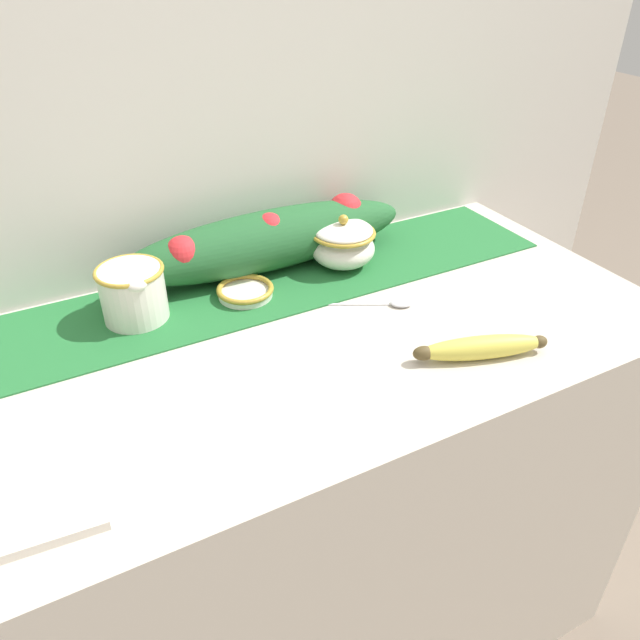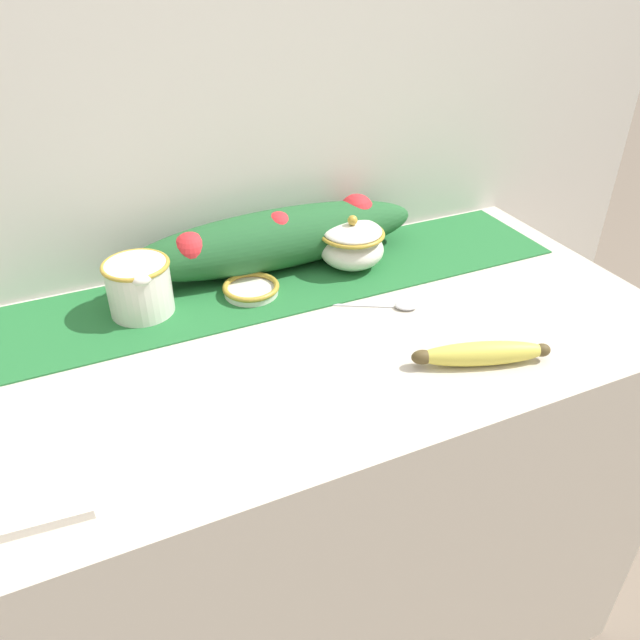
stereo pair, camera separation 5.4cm
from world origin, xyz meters
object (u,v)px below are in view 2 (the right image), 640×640
spoon (401,305)px  napkin_stack (30,486)px  banana (481,354)px  sugar_bowl (352,244)px  small_dish (251,289)px  cream_pitcher (139,285)px

spoon → napkin_stack: 0.67m
banana → spoon: bearing=98.2°
banana → spoon: 0.20m
banana → spoon: (-0.03, 0.20, -0.02)m
napkin_stack → sugar_bowl: bearing=29.6°
small_dish → spoon: size_ratio=0.74×
napkin_stack → banana: bearing=-1.6°
cream_pitcher → napkin_stack: 0.42m
napkin_stack → spoon: bearing=15.7°
napkin_stack → cream_pitcher: bearing=59.6°
sugar_bowl → spoon: 0.19m
cream_pitcher → sugar_bowl: size_ratio=1.05×
banana → napkin_stack: size_ratio=1.50×
sugar_bowl → banana: sugar_bowl is taller
sugar_bowl → spoon: bearing=-86.7°
napkin_stack → small_dish: bearing=39.5°
cream_pitcher → small_dish: (0.20, -0.02, -0.04)m
banana → napkin_stack: 0.67m
small_dish → spoon: (0.23, -0.16, -0.01)m
cream_pitcher → spoon: cream_pitcher is taller
sugar_bowl → spoon: size_ratio=0.91×
sugar_bowl → cream_pitcher: bearing=179.9°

